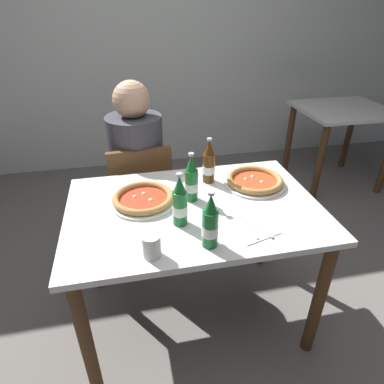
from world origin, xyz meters
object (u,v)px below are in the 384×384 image
Objects in this scene: chair_behind_table at (141,195)px; diner_seated at (139,178)px; beer_bottle_right at (180,203)px; paper_cup at (152,246)px; dining_table_main at (194,226)px; dining_table_background at (341,125)px; beer_bottle_left at (209,164)px; pizza_marinara_far at (255,181)px; beer_bottle_extra at (210,224)px; pizza_margherita_near at (143,199)px; beer_bottle_center at (192,181)px; napkin_with_cutlery at (252,228)px.

diner_seated reaches higher than chair_behind_table.
paper_cup is at bearing -127.53° from beer_bottle_right.
dining_table_main is at bearing 106.91° from chair_behind_table.
chair_behind_table is 2.03m from dining_table_background.
dining_table_main is 0.34m from beer_bottle_left.
paper_cup is (-0.59, -0.45, 0.03)m from pizza_marinara_far.
beer_bottle_right is 0.19m from beer_bottle_extra.
beer_bottle_extra is at bearing 4.26° from paper_cup.
beer_bottle_center reaches higher than pizza_margherita_near.
dining_table_main is 0.27m from beer_bottle_right.
pizza_margherita_near is 0.39m from paper_cup.
beer_bottle_extra is (-1.68, -1.60, 0.26)m from dining_table_background.
beer_bottle_center is 1.11× the size of napkin_with_cutlery.
pizza_marinara_far is 1.31× the size of beer_bottle_right.
beer_bottle_center is (0.23, -0.59, 0.27)m from diner_seated.
diner_seated is 4.89× the size of beer_bottle_right.
pizza_margherita_near reaches higher than dining_table_background.
napkin_with_cutlery reaches higher than dining_table_background.
napkin_with_cutlery is at bearing -47.20° from dining_table_main.
beer_bottle_extra is at bearing -90.46° from beer_bottle_center.
napkin_with_cutlery is at bearing 114.00° from chair_behind_table.
beer_bottle_right is (-0.45, -0.26, 0.08)m from pizza_marinara_far.
chair_behind_table is at bearing 141.42° from pizza_marinara_far.
paper_cup is (0.00, -0.39, 0.03)m from pizza_margherita_near.
pizza_marinara_far is (0.59, -0.52, 0.19)m from diner_seated.
dining_table_background is (1.91, 0.65, 0.01)m from diner_seated.
dining_table_main is 0.28m from pizza_margherita_near.
beer_bottle_extra is at bearing -62.18° from beer_bottle_right.
beer_bottle_left reaches higher than paper_cup.
pizza_marinara_far is at bearing 37.35° from paper_cup.
paper_cup reaches higher than dining_table_background.
beer_bottle_extra is (-0.13, -0.52, 0.00)m from beer_bottle_left.
beer_bottle_right is 0.33m from napkin_with_cutlery.
paper_cup is at bearing -139.70° from dining_table_background.
dining_table_main is 4.86× the size of beer_bottle_left.
beer_bottle_center is at bearing 87.29° from dining_table_main.
pizza_marinara_far is at bearing 5.63° from pizza_margherita_near.
pizza_margherita_near is 1.30× the size of beer_bottle_center.
diner_seated is at bearing 129.76° from beer_bottle_left.
beer_bottle_left and beer_bottle_right have the same top height.
dining_table_main is 0.41m from pizza_marinara_far.
beer_bottle_left reaches higher than pizza_margherita_near.
pizza_marinara_far is 0.26m from beer_bottle_left.
beer_bottle_center is 0.45m from paper_cup.
diner_seated is 0.99m from paper_cup.
dining_table_background is 2.51m from paper_cup.
beer_bottle_center is at bearing 63.78° from beer_bottle_right.
beer_bottle_center is (-0.36, -0.08, 0.08)m from pizza_marinara_far.
beer_bottle_center is at bearing 125.14° from napkin_with_cutlery.
pizza_margherita_near is 3.39× the size of paper_cup.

